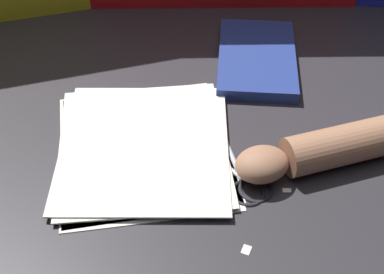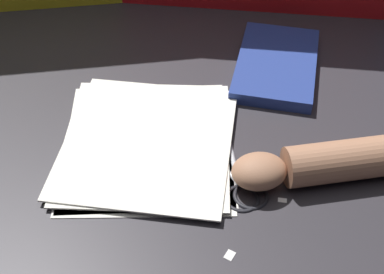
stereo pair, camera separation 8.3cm
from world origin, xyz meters
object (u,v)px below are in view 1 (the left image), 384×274
book_closed (257,58)px  scissors (244,180)px  paper_stack (144,146)px  hand_forearm (335,147)px

book_closed → scissors: (-0.07, -0.31, -0.01)m
paper_stack → hand_forearm: (0.30, -0.05, 0.03)m
scissors → hand_forearm: bearing=12.3°
book_closed → hand_forearm: size_ratio=0.80×
scissors → paper_stack: bearing=150.7°
paper_stack → book_closed: (0.23, 0.22, 0.01)m
paper_stack → book_closed: size_ratio=1.24×
scissors → hand_forearm: 0.16m
book_closed → hand_forearm: 0.29m
scissors → hand_forearm: hand_forearm is taller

